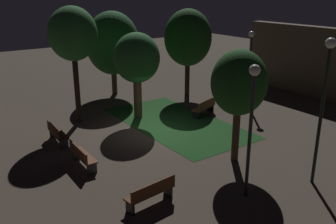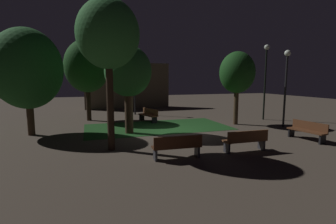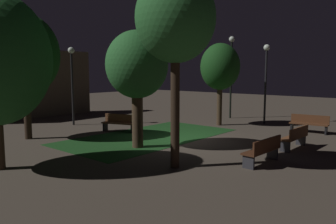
{
  "view_description": "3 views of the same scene",
  "coord_description": "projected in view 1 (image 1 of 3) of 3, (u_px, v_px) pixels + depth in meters",
  "views": [
    {
      "loc": [
        14.45,
        -9.54,
        6.81
      ],
      "look_at": [
        0.67,
        0.16,
        1.17
      ],
      "focal_mm": 39.95,
      "sensor_mm": 36.0,
      "label": 1
    },
    {
      "loc": [
        -4.46,
        -12.69,
        2.88
      ],
      "look_at": [
        -0.28,
        0.12,
        1.08
      ],
      "focal_mm": 26.31,
      "sensor_mm": 36.0,
      "label": 2
    },
    {
      "loc": [
        -11.54,
        -9.09,
        3.01
      ],
      "look_at": [
        0.49,
        1.21,
        1.09
      ],
      "focal_mm": 35.46,
      "sensor_mm": 36.0,
      "label": 3
    }
  ],
  "objects": [
    {
      "name": "bench_corner",
      "position": [
        151.0,
        192.0,
        12.13
      ],
      "size": [
        0.68,
        1.84,
        0.88
      ],
      "color": "#512D19",
      "rests_on": "ground"
    },
    {
      "name": "ground_plane",
      "position": [
        158.0,
        131.0,
        18.57
      ],
      "size": [
        60.0,
        60.0,
        0.0
      ],
      "primitive_type": "plane",
      "color": "#473D33"
    },
    {
      "name": "tree_lawn_side",
      "position": [
        239.0,
        83.0,
        14.48
      ],
      "size": [
        2.2,
        2.2,
        4.6
      ],
      "color": "#423021",
      "rests_on": "ground"
    },
    {
      "name": "bench_front_left",
      "position": [
        205.0,
        107.0,
        20.78
      ],
      "size": [
        1.05,
        1.86,
        0.88
      ],
      "color": "brown",
      "rests_on": "ground"
    },
    {
      "name": "tree_right_canopy",
      "position": [
        113.0,
        43.0,
        23.96
      ],
      "size": [
        3.43,
        3.43,
        5.43
      ],
      "color": "#423021",
      "rests_on": "ground"
    },
    {
      "name": "lamp_post_plaza_west",
      "position": [
        252.0,
        110.0,
        11.86
      ],
      "size": [
        0.36,
        0.36,
        4.58
      ],
      "color": "black",
      "rests_on": "ground"
    },
    {
      "name": "tree_back_left",
      "position": [
        188.0,
        38.0,
        23.72
      ],
      "size": [
        3.03,
        3.03,
        5.57
      ],
      "color": "#2D2116",
      "rests_on": "ground"
    },
    {
      "name": "bench_lawn_edge",
      "position": [
        57.0,
        133.0,
        17.06
      ],
      "size": [
        1.82,
        0.58,
        0.88
      ],
      "color": "#422314",
      "rests_on": "ground"
    },
    {
      "name": "grass_lawn",
      "position": [
        176.0,
        123.0,
        19.78
      ],
      "size": [
        8.5,
        4.42,
        0.01
      ],
      "primitive_type": "cube",
      "color": "#194219",
      "rests_on": "ground"
    },
    {
      "name": "tree_near_wall",
      "position": [
        73.0,
        35.0,
        18.5
      ],
      "size": [
        2.45,
        2.45,
        5.98
      ],
      "color": "#2D2116",
      "rests_on": "ground"
    },
    {
      "name": "lamp_post_plaza_east",
      "position": [
        324.0,
        90.0,
        12.64
      ],
      "size": [
        0.36,
        0.36,
        5.27
      ],
      "color": "black",
      "rests_on": "ground"
    },
    {
      "name": "bench_path_side",
      "position": [
        82.0,
        155.0,
        14.8
      ],
      "size": [
        1.81,
        0.53,
        0.88
      ],
      "color": "brown",
      "rests_on": "ground"
    },
    {
      "name": "building_wall_backdrop",
      "position": [
        301.0,
        60.0,
        24.88
      ],
      "size": [
        8.3,
        0.8,
        4.47
      ],
      "primitive_type": "cube",
      "color": "brown",
      "rests_on": "ground"
    },
    {
      "name": "tree_left_canopy",
      "position": [
        137.0,
        59.0,
        19.59
      ],
      "size": [
        2.45,
        2.45,
        4.63
      ],
      "color": "#423021",
      "rests_on": "ground"
    },
    {
      "name": "lamp_post_path_center",
      "position": [
        250.0,
        55.0,
        22.19
      ],
      "size": [
        0.36,
        0.36,
        4.38
      ],
      "color": "black",
      "rests_on": "ground"
    }
  ]
}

